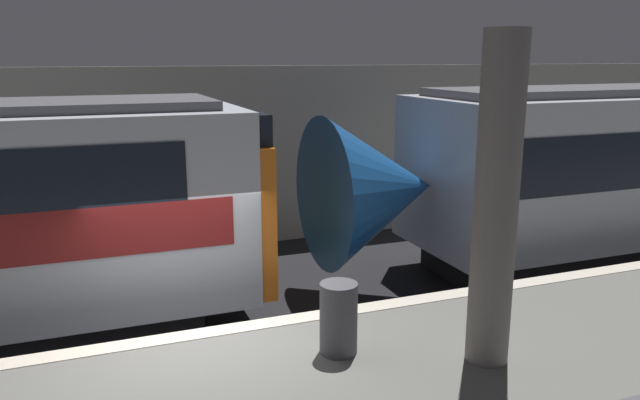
# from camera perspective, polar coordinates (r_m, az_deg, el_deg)

# --- Properties ---
(station_rear_barrier) EXTENTS (50.00, 0.15, 4.20)m
(station_rear_barrier) POSITION_cam_1_polar(r_m,az_deg,el_deg) (14.33, -16.15, 3.22)
(station_rear_barrier) COLOR #B2AD9E
(station_rear_barrier) RESTS_ON ground
(support_pillar_near) EXTENTS (0.48, 0.48, 3.67)m
(support_pillar_near) POSITION_cam_1_polar(r_m,az_deg,el_deg) (6.99, 15.80, -0.28)
(support_pillar_near) COLOR slate
(support_pillar_near) RESTS_ON platform
(trash_bin) EXTENTS (0.44, 0.44, 0.85)m
(trash_bin) POSITION_cam_1_polar(r_m,az_deg,el_deg) (7.34, 1.71, -10.75)
(trash_bin) COLOR #4C4C51
(trash_bin) RESTS_ON platform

